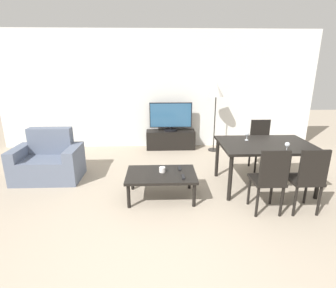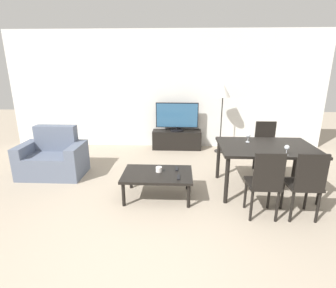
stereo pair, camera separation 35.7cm
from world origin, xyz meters
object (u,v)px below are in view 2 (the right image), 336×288
coffee_table (157,176)px  cup_white_near (159,169)px  dining_table (266,151)px  dining_chair_near_right (306,182)px  tv_stand (177,140)px  wine_glass_left (248,136)px  remote_primary (177,169)px  floor_lamp (223,94)px  wine_glass_center (287,148)px  dining_chair_far (266,144)px  remote_secondary (178,177)px  armchair (53,159)px  tv (177,117)px  dining_chair_near (265,181)px

coffee_table → cup_white_near: bearing=70.6°
dining_table → dining_chair_near_right: bearing=-72.7°
tv_stand → wine_glass_left: 2.32m
dining_chair_near_right → wine_glass_left: dining_chair_near_right is taller
remote_primary → dining_table: bearing=6.4°
floor_lamp → wine_glass_center: size_ratio=10.57×
dining_chair_far → wine_glass_left: 0.86m
dining_chair_near_right → tv_stand: bearing=119.8°
dining_chair_far → dining_chair_near_right: same height
floor_lamp → wine_glass_left: 1.79m
coffee_table → dining_chair_near_right: (1.92, -0.50, 0.17)m
dining_table → wine_glass_left: wine_glass_left is taller
dining_table → cup_white_near: (-1.65, -0.26, -0.24)m
tv_stand → dining_table: dining_table is taller
tv_stand → coffee_table: bearing=-96.1°
dining_table → remote_secondary: 1.46m
tv_stand → dining_chair_near_right: dining_chair_near_right is taller
coffee_table → wine_glass_center: 1.86m
remote_primary → wine_glass_center: 1.59m
dining_chair_near_right → cup_white_near: (-1.90, 0.55, -0.09)m
armchair → dining_chair_near_right: size_ratio=1.19×
wine_glass_center → tv_stand: bearing=121.5°
tv_stand → remote_primary: 2.26m
tv → wine_glass_left: tv is taller
dining_table → dining_chair_near: (-0.25, -0.81, -0.15)m
armchair → dining_chair_near_right: dining_chair_near_right is taller
wine_glass_left → wine_glass_center: (0.38, -0.61, 0.00)m
tv → wine_glass_left: size_ratio=6.72×
wine_glass_left → floor_lamp: bearing=95.5°
dining_table → cup_white_near: size_ratio=15.43×
armchair → tv_stand: 2.76m
tv → dining_chair_near_right: size_ratio=1.05×
dining_chair_near → wine_glass_left: (0.00, 1.00, 0.32)m
floor_lamp → tv_stand: bearing=169.4°
tv → cup_white_near: (-0.24, -2.35, -0.34)m
dining_chair_near_right → dining_chair_far: bearing=90.0°
armchair → coffee_table: armchair is taller
tv_stand → remote_primary: size_ratio=7.61×
dining_chair_near → remote_primary: bearing=149.8°
dining_table → remote_primary: 1.41m
dining_chair_far → remote_primary: dining_chair_far is taller
dining_table → dining_chair_far: bearing=72.7°
tv → coffee_table: size_ratio=0.95×
armchair → dining_table: (3.63, -0.46, 0.36)m
cup_white_near → floor_lamp: bearing=60.4°
tv_stand → wine_glass_center: bearing=-58.5°
tv → coffee_table: (-0.26, -2.40, -0.42)m
wine_glass_left → remote_primary: bearing=-163.1°
dining_chair_near → remote_primary: size_ratio=6.22×
tv → wine_glass_center: 2.95m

